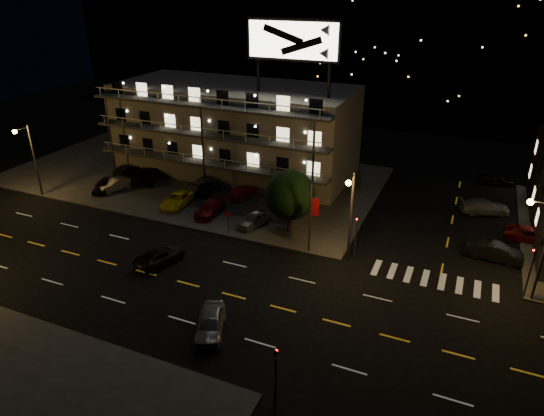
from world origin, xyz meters
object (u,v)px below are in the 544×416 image
at_px(lot_car_7, 208,182).
at_px(road_car_east, 210,323).
at_px(lot_car_4, 254,219).
at_px(lot_car_2, 178,199).
at_px(tree, 290,196).
at_px(road_car_west, 161,256).
at_px(side_car_0, 494,251).

height_order(lot_car_7, road_car_east, lot_car_7).
bearing_deg(lot_car_4, lot_car_2, -168.06).
bearing_deg(tree, road_car_west, -130.93).
height_order(lot_car_2, lot_car_7, lot_car_7).
xyz_separation_m(lot_car_4, road_car_west, (-4.42, -9.03, -0.17)).
distance_m(lot_car_2, lot_car_4, 9.37).
distance_m(tree, lot_car_7, 14.00).
bearing_deg(lot_car_2, road_car_west, -68.58).
bearing_deg(road_car_west, road_car_east, 158.11).
xyz_separation_m(tree, road_car_west, (-7.95, -9.17, -3.10)).
xyz_separation_m(lot_car_4, road_car_east, (3.93, -15.20, -0.05)).
bearing_deg(lot_car_7, road_car_east, 128.96).
bearing_deg(lot_car_7, side_car_0, -178.64).
relative_size(lot_car_7, side_car_0, 1.07).
distance_m(lot_car_4, side_car_0, 21.37).
distance_m(tree, lot_car_2, 13.21).
bearing_deg(lot_car_2, tree, -8.42).
distance_m(road_car_east, road_car_west, 10.38).
height_order(tree, road_car_west, tree).
height_order(lot_car_4, side_car_0, side_car_0).
bearing_deg(road_car_west, lot_car_4, -101.44).
height_order(lot_car_4, lot_car_7, lot_car_7).
distance_m(lot_car_4, road_car_west, 10.05).
relative_size(lot_car_4, side_car_0, 0.82).
relative_size(lot_car_7, road_car_east, 1.13).
distance_m(lot_car_4, lot_car_7, 10.75).
bearing_deg(side_car_0, road_car_east, 140.58).
bearing_deg(side_car_0, lot_car_4, 101.66).
height_order(lot_car_7, side_car_0, lot_car_7).
bearing_deg(road_car_west, side_car_0, -141.09).
bearing_deg(tree, road_car_east, -88.55).
distance_m(tree, lot_car_4, 4.59).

